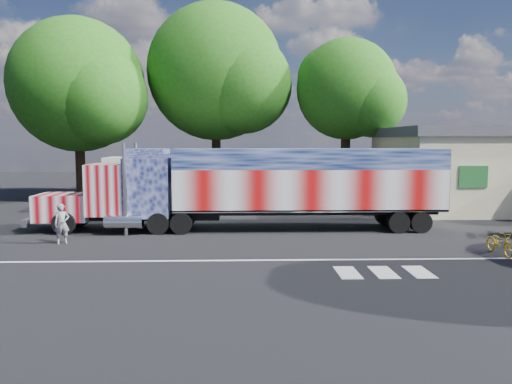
{
  "coord_description": "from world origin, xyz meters",
  "views": [
    {
      "loc": [
        -0.75,
        -20.87,
        4.35
      ],
      "look_at": [
        0.0,
        3.0,
        1.9
      ],
      "focal_mm": 35.0,
      "sensor_mm": 36.0,
      "label": 1
    }
  ],
  "objects_px": {
    "semi_truck": "(258,185)",
    "tree_nw_a": "(80,86)",
    "coach_bus": "(200,183)",
    "tree_n_mid": "(218,73)",
    "woman": "(62,224)",
    "bicycle": "(500,243)",
    "tree_ne_a": "(348,90)"
  },
  "relations": [
    {
      "from": "semi_truck",
      "to": "woman",
      "type": "xyz_separation_m",
      "value": [
        -8.44,
        -3.09,
        -1.34
      ]
    },
    {
      "from": "bicycle",
      "to": "coach_bus",
      "type": "bearing_deg",
      "value": 131.92
    },
    {
      "from": "woman",
      "to": "tree_n_mid",
      "type": "bearing_deg",
      "value": 47.27
    },
    {
      "from": "bicycle",
      "to": "tree_ne_a",
      "type": "relative_size",
      "value": 0.15
    },
    {
      "from": "bicycle",
      "to": "tree_n_mid",
      "type": "bearing_deg",
      "value": 116.67
    },
    {
      "from": "coach_bus",
      "to": "tree_nw_a",
      "type": "height_order",
      "value": "tree_nw_a"
    },
    {
      "from": "coach_bus",
      "to": "tree_ne_a",
      "type": "distance_m",
      "value": 13.62
    },
    {
      "from": "woman",
      "to": "tree_nw_a",
      "type": "height_order",
      "value": "tree_nw_a"
    },
    {
      "from": "semi_truck",
      "to": "bicycle",
      "type": "distance_m",
      "value": 10.89
    },
    {
      "from": "coach_bus",
      "to": "tree_ne_a",
      "type": "xyz_separation_m",
      "value": [
        10.53,
        5.84,
        6.36
      ]
    },
    {
      "from": "bicycle",
      "to": "tree_nw_a",
      "type": "xyz_separation_m",
      "value": [
        -21.65,
        18.82,
        7.88
      ]
    },
    {
      "from": "semi_truck",
      "to": "tree_n_mid",
      "type": "distance_m",
      "value": 16.99
    },
    {
      "from": "semi_truck",
      "to": "tree_n_mid",
      "type": "relative_size",
      "value": 1.34
    },
    {
      "from": "woman",
      "to": "tree_nw_a",
      "type": "relative_size",
      "value": 0.13
    },
    {
      "from": "woman",
      "to": "tree_n_mid",
      "type": "distance_m",
      "value": 21.0
    },
    {
      "from": "tree_nw_a",
      "to": "tree_ne_a",
      "type": "distance_m",
      "value": 19.69
    },
    {
      "from": "semi_truck",
      "to": "coach_bus",
      "type": "relative_size",
      "value": 1.74
    },
    {
      "from": "woman",
      "to": "bicycle",
      "type": "distance_m",
      "value": 17.74
    },
    {
      "from": "semi_truck",
      "to": "tree_ne_a",
      "type": "xyz_separation_m",
      "value": [
        7.12,
        12.81,
        5.89
      ]
    },
    {
      "from": "semi_truck",
      "to": "tree_nw_a",
      "type": "xyz_separation_m",
      "value": [
        -12.56,
        13.07,
        6.16
      ]
    },
    {
      "from": "coach_bus",
      "to": "tree_n_mid",
      "type": "bearing_deg",
      "value": 84.1
    },
    {
      "from": "semi_truck",
      "to": "tree_nw_a",
      "type": "bearing_deg",
      "value": 133.86
    },
    {
      "from": "bicycle",
      "to": "woman",
      "type": "bearing_deg",
      "value": 168.81
    },
    {
      "from": "woman",
      "to": "semi_truck",
      "type": "bearing_deg",
      "value": -4.7
    },
    {
      "from": "tree_n_mid",
      "to": "coach_bus",
      "type": "bearing_deg",
      "value": -95.9
    },
    {
      "from": "tree_nw_a",
      "to": "tree_n_mid",
      "type": "distance_m",
      "value": 10.26
    },
    {
      "from": "coach_bus",
      "to": "bicycle",
      "type": "xyz_separation_m",
      "value": [
        12.5,
        -12.72,
        -1.26
      ]
    },
    {
      "from": "semi_truck",
      "to": "coach_bus",
      "type": "xyz_separation_m",
      "value": [
        -3.41,
        6.97,
        -0.47
      ]
    },
    {
      "from": "coach_bus",
      "to": "woman",
      "type": "relative_size",
      "value": 6.72
    },
    {
      "from": "woman",
      "to": "tree_n_mid",
      "type": "height_order",
      "value": "tree_n_mid"
    },
    {
      "from": "tree_ne_a",
      "to": "tree_n_mid",
      "type": "bearing_deg",
      "value": 166.82
    },
    {
      "from": "bicycle",
      "to": "tree_ne_a",
      "type": "distance_m",
      "value": 20.16
    }
  ]
}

